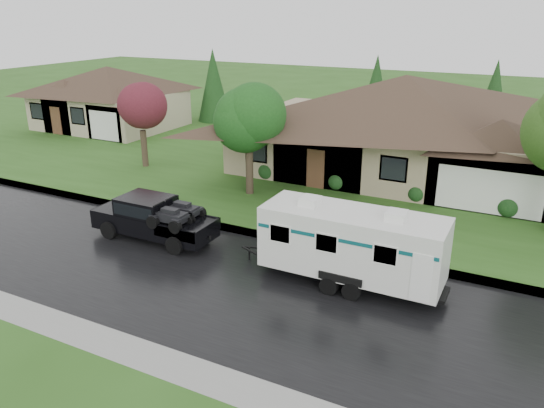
{
  "coord_description": "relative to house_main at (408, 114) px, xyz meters",
  "views": [
    {
      "loc": [
        8.98,
        -16.12,
        9.19
      ],
      "look_at": [
        -0.27,
        2.0,
        1.67
      ],
      "focal_mm": 35.0,
      "sensor_mm": 36.0,
      "label": 1
    }
  ],
  "objects": [
    {
      "name": "pickup_truck",
      "position": [
        -7.24,
        -13.8,
        -2.63
      ],
      "size": [
        5.41,
        2.06,
        1.8
      ],
      "color": "black",
      "rests_on": "ground"
    },
    {
      "name": "shrub_row",
      "position": [
        -0.29,
        -4.54,
        -2.94
      ],
      "size": [
        13.6,
        1.0,
        1.0
      ],
      "color": "#143814",
      "rests_on": "lawn"
    },
    {
      "name": "lawn",
      "position": [
        -2.29,
        1.16,
        -3.52
      ],
      "size": [
        140.0,
        26.0,
        0.15
      ],
      "primitive_type": "cube",
      "color": "#2C561B",
      "rests_on": "ground"
    },
    {
      "name": "ground",
      "position": [
        -2.29,
        -13.84,
        -3.59
      ],
      "size": [
        140.0,
        140.0,
        0.0
      ],
      "primitive_type": "plane",
      "color": "#2C561B",
      "rests_on": "ground"
    },
    {
      "name": "house_main",
      "position": [
        0.0,
        0.0,
        0.0
      ],
      "size": [
        19.44,
        10.8,
        6.9
      ],
      "color": "tan",
      "rests_on": "lawn"
    },
    {
      "name": "road",
      "position": [
        -2.29,
        -15.84,
        -3.59
      ],
      "size": [
        140.0,
        8.0,
        0.01
      ],
      "primitive_type": "cube",
      "color": "black",
      "rests_on": "ground"
    },
    {
      "name": "tree_red",
      "position": [
        -14.39,
        -5.66,
        0.05
      ],
      "size": [
        3.05,
        3.05,
        5.04
      ],
      "color": "#382B1E",
      "rests_on": "lawn"
    },
    {
      "name": "travel_trailer",
      "position": [
        1.56,
        -13.8,
        -2.0
      ],
      "size": [
        6.67,
        2.34,
        2.99
      ],
      "color": "silver",
      "rests_on": "ground"
    },
    {
      "name": "house_far",
      "position": [
        -24.07,
        2.02,
        -0.62
      ],
      "size": [
        10.8,
        8.64,
        5.8
      ],
      "color": "tan",
      "rests_on": "lawn"
    },
    {
      "name": "tree_left_green",
      "position": [
        -6.22,
        -7.21,
        0.34
      ],
      "size": [
        3.3,
        3.3,
        5.46
      ],
      "color": "#382B1E",
      "rests_on": "lawn"
    },
    {
      "name": "curb",
      "position": [
        -2.29,
        -11.59,
        -3.52
      ],
      "size": [
        140.0,
        0.5,
        0.15
      ],
      "primitive_type": "cube",
      "color": "gray",
      "rests_on": "ground"
    }
  ]
}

